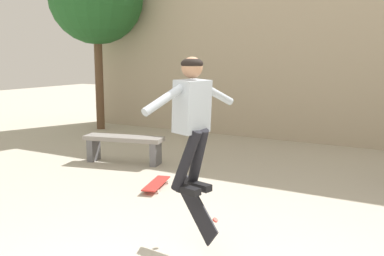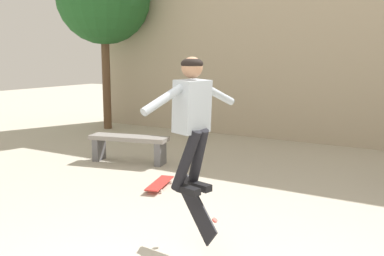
{
  "view_description": "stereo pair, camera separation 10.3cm",
  "coord_description": "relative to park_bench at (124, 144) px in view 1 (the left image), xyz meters",
  "views": [
    {
      "loc": [
        1.73,
        -2.78,
        2.0
      ],
      "look_at": [
        -0.33,
        0.89,
        1.28
      ],
      "focal_mm": 40.0,
      "sensor_mm": 36.0,
      "label": 1
    },
    {
      "loc": [
        1.82,
        -2.73,
        2.0
      ],
      "look_at": [
        -0.33,
        0.89,
        1.28
      ],
      "focal_mm": 40.0,
      "sensor_mm": 36.0,
      "label": 2
    }
  ],
  "objects": [
    {
      "name": "skateboard_resting",
      "position": [
        1.4,
        -1.0,
        -0.29
      ],
      "size": [
        0.41,
        0.82,
        0.08
      ],
      "rotation": [
        0.0,
        0.0,
        4.99
      ],
      "color": "red",
      "rests_on": "ground_plane"
    },
    {
      "name": "skater",
      "position": [
        2.89,
        -2.54,
        1.07
      ],
      "size": [
        0.38,
        1.26,
        1.36
      ],
      "rotation": [
        0.0,
        0.0,
        -0.23
      ],
      "color": "#9EA8B2"
    },
    {
      "name": "building_backdrop",
      "position": [
        3.24,
        3.75,
        1.96
      ],
      "size": [
        14.73,
        0.52,
        5.38
      ],
      "color": "#B7A88E",
      "rests_on": "ground_plane"
    },
    {
      "name": "skateboard_flipping",
      "position": [
        2.93,
        -2.52,
        0.08
      ],
      "size": [
        0.69,
        0.41,
        0.57
      ],
      "rotation": [
        0.0,
        0.0,
        -0.6
      ],
      "color": "black"
    },
    {
      "name": "park_bench",
      "position": [
        0.0,
        0.0,
        0.0
      ],
      "size": [
        1.56,
        0.72,
        0.51
      ],
      "rotation": [
        0.0,
        0.0,
        0.23
      ],
      "color": "gray",
      "rests_on": "ground_plane"
    }
  ]
}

